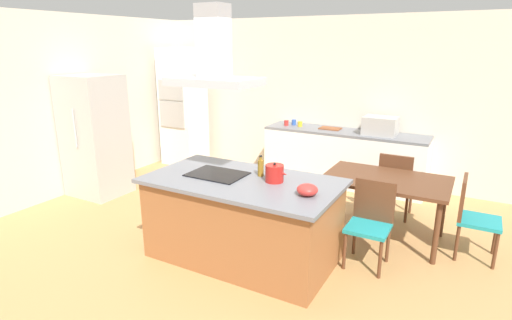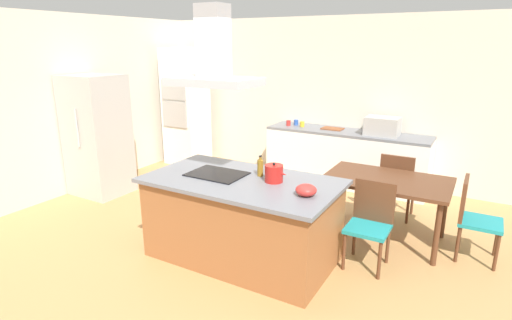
{
  "view_description": "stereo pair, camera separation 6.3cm",
  "coord_description": "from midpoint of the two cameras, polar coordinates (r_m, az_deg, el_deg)",
  "views": [
    {
      "loc": [
        2.06,
        -3.42,
        2.26
      ],
      "look_at": [
        -0.06,
        0.4,
        1.0
      ],
      "focal_mm": 28.4,
      "sensor_mm": 36.0,
      "label": 1
    },
    {
      "loc": [
        2.12,
        -3.39,
        2.26
      ],
      "look_at": [
        -0.06,
        0.4,
        1.0
      ],
      "focal_mm": 28.4,
      "sensor_mm": 36.0,
      "label": 2
    }
  ],
  "objects": [
    {
      "name": "ground",
      "position": [
        5.79,
        6.3,
        -7.0
      ],
      "size": [
        16.0,
        16.0,
        0.0
      ],
      "primitive_type": "plane",
      "color": "tan"
    },
    {
      "name": "wall_back",
      "position": [
        7.03,
        12.46,
        8.27
      ],
      "size": [
        7.2,
        0.1,
        2.7
      ],
      "primitive_type": "cube",
      "color": "beige",
      "rests_on": "ground"
    },
    {
      "name": "wall_left",
      "position": [
        7.13,
        -21.67,
        7.63
      ],
      "size": [
        0.1,
        8.8,
        2.7
      ],
      "primitive_type": "cube",
      "color": "beige",
      "rests_on": "ground"
    },
    {
      "name": "kitchen_island",
      "position": [
        4.38,
        -1.54,
        -8.27
      ],
      "size": [
        2.02,
        1.12,
        0.9
      ],
      "color": "#995B33",
      "rests_on": "ground"
    },
    {
      "name": "cooktop",
      "position": [
        4.38,
        -5.12,
        -1.98
      ],
      "size": [
        0.6,
        0.44,
        0.01
      ],
      "primitive_type": "cube",
      "color": "black",
      "rests_on": "kitchen_island"
    },
    {
      "name": "tea_kettle",
      "position": [
        4.12,
        2.98,
        -1.89
      ],
      "size": [
        0.24,
        0.19,
        0.2
      ],
      "color": "#B21E19",
      "rests_on": "kitchen_island"
    },
    {
      "name": "olive_oil_bottle",
      "position": [
        4.29,
        1.03,
        -1.06
      ],
      "size": [
        0.06,
        0.06,
        0.22
      ],
      "color": "olive",
      "rests_on": "kitchen_island"
    },
    {
      "name": "mixing_bowl",
      "position": [
        3.79,
        7.55,
        -4.21
      ],
      "size": [
        0.2,
        0.2,
        0.11
      ],
      "primitive_type": "ellipsoid",
      "color": "red",
      "rests_on": "kitchen_island"
    },
    {
      "name": "back_counter",
      "position": [
        6.8,
        12.7,
        0.25
      ],
      "size": [
        2.61,
        0.62,
        0.9
      ],
      "color": "white",
      "rests_on": "ground"
    },
    {
      "name": "countertop_microwave",
      "position": [
        6.54,
        17.66,
        4.57
      ],
      "size": [
        0.5,
        0.38,
        0.28
      ],
      "primitive_type": "cube",
      "color": "#B2AFAA",
      "rests_on": "back_counter"
    },
    {
      "name": "coffee_mug_red",
      "position": [
        7.01,
        4.85,
        5.22
      ],
      "size": [
        0.08,
        0.08,
        0.09
      ],
      "primitive_type": "cylinder",
      "color": "red",
      "rests_on": "back_counter"
    },
    {
      "name": "coffee_mug_blue",
      "position": [
        7.08,
        5.91,
        5.29
      ],
      "size": [
        0.08,
        0.08,
        0.09
      ],
      "primitive_type": "cylinder",
      "color": "#2D56B2",
      "rests_on": "back_counter"
    },
    {
      "name": "coffee_mug_yellow",
      "position": [
        6.94,
        6.78,
        5.05
      ],
      "size": [
        0.08,
        0.08,
        0.09
      ],
      "primitive_type": "cylinder",
      "color": "gold",
      "rests_on": "back_counter"
    },
    {
      "name": "cutting_board",
      "position": [
        6.82,
        10.97,
        4.36
      ],
      "size": [
        0.34,
        0.24,
        0.02
      ],
      "primitive_type": "cube",
      "color": "brown",
      "rests_on": "back_counter"
    },
    {
      "name": "wall_oven_stack",
      "position": [
        7.92,
        -9.63,
        7.45
      ],
      "size": [
        0.7,
        0.66,
        2.2
      ],
      "color": "white",
      "rests_on": "ground"
    },
    {
      "name": "refrigerator",
      "position": [
        6.62,
        -21.18,
        3.22
      ],
      "size": [
        0.8,
        0.73,
        1.82
      ],
      "color": "#B2AFAA",
      "rests_on": "ground"
    },
    {
      "name": "dining_table",
      "position": [
        4.97,
        18.26,
        -3.44
      ],
      "size": [
        1.4,
        0.9,
        0.75
      ],
      "color": "#59331E",
      "rests_on": "ground"
    },
    {
      "name": "chair_facing_island",
      "position": [
        4.42,
        16.23,
        -7.94
      ],
      "size": [
        0.42,
        0.42,
        0.89
      ],
      "color": "teal",
      "rests_on": "ground"
    },
    {
      "name": "chair_facing_back_wall",
      "position": [
        5.64,
        19.55,
        -2.95
      ],
      "size": [
        0.42,
        0.42,
        0.89
      ],
      "color": "teal",
      "rests_on": "ground"
    },
    {
      "name": "chair_at_right_end",
      "position": [
        4.95,
        28.54,
        -6.69
      ],
      "size": [
        0.42,
        0.42,
        0.89
      ],
      "color": "teal",
      "rests_on": "ground"
    },
    {
      "name": "range_hood",
      "position": [
        4.17,
        -5.54,
        13.85
      ],
      "size": [
        0.9,
        0.55,
        0.78
      ],
      "color": "#ADADB2"
    }
  ]
}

